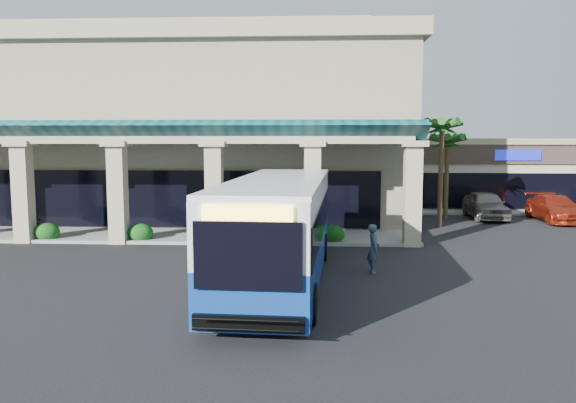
# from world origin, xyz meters

# --- Properties ---
(ground) EXTENTS (110.00, 110.00, 0.00)m
(ground) POSITION_xyz_m (0.00, 0.00, 0.00)
(ground) COLOR black
(main_building) EXTENTS (30.80, 14.80, 11.35)m
(main_building) POSITION_xyz_m (-8.00, 16.00, 5.67)
(main_building) COLOR tan
(main_building) RESTS_ON ground
(arcade) EXTENTS (30.00, 6.20, 5.70)m
(arcade) POSITION_xyz_m (-8.00, 6.80, 2.85)
(arcade) COLOR #0C444A
(arcade) RESTS_ON ground
(strip_mall) EXTENTS (22.50, 12.50, 4.90)m
(strip_mall) POSITION_xyz_m (18.00, 24.00, 2.45)
(strip_mall) COLOR beige
(strip_mall) RESTS_ON ground
(palm_0) EXTENTS (2.40, 2.40, 6.60)m
(palm_0) POSITION_xyz_m (8.50, 11.00, 3.30)
(palm_0) COLOR #194C14
(palm_0) RESTS_ON ground
(palm_1) EXTENTS (2.40, 2.40, 5.80)m
(palm_1) POSITION_xyz_m (9.50, 14.00, 2.90)
(palm_1) COLOR #194C14
(palm_1) RESTS_ON ground
(broadleaf_tree) EXTENTS (2.60, 2.60, 4.81)m
(broadleaf_tree) POSITION_xyz_m (7.50, 19.00, 2.41)
(broadleaf_tree) COLOR #104710
(broadleaf_tree) RESTS_ON ground
(transit_bus) EXTENTS (3.58, 12.74, 3.52)m
(transit_bus) POSITION_xyz_m (0.45, -1.73, 1.76)
(transit_bus) COLOR #113D96
(transit_bus) RESTS_ON ground
(pedestrian) EXTENTS (0.46, 0.67, 1.78)m
(pedestrian) POSITION_xyz_m (3.75, -0.11, 0.89)
(pedestrian) COLOR #394555
(pedestrian) RESTS_ON ground
(car_silver) EXTENTS (2.15, 5.05, 1.70)m
(car_silver) POSITION_xyz_m (12.00, 14.42, 0.85)
(car_silver) COLOR gray
(car_silver) RESTS_ON ground
(car_red) EXTENTS (2.19, 5.33, 1.54)m
(car_red) POSITION_xyz_m (15.82, 13.58, 0.77)
(car_red) COLOR maroon
(car_red) RESTS_ON ground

